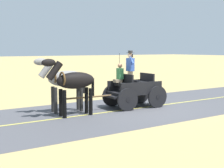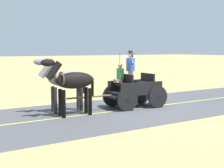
{
  "view_description": "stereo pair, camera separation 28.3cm",
  "coord_description": "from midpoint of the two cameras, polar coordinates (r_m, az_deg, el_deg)",
  "views": [
    {
      "loc": [
        -10.72,
        8.63,
        2.57
      ],
      "look_at": [
        0.35,
        1.24,
        1.1
      ],
      "focal_mm": 51.12,
      "sensor_mm": 36.0,
      "label": 1
    },
    {
      "loc": [
        -10.88,
        8.39,
        2.57
      ],
      "look_at": [
        0.35,
        1.24,
        1.1
      ],
      "focal_mm": 51.12,
      "sensor_mm": 36.0,
      "label": 2
    }
  ],
  "objects": [
    {
      "name": "horse_near_side",
      "position": [
        12.22,
        -7.67,
        0.4
      ],
      "size": [
        0.63,
        2.13,
        2.21
      ],
      "color": "black",
      "rests_on": "ground"
    },
    {
      "name": "road_surface",
      "position": [
        13.99,
        4.46,
        -4.29
      ],
      "size": [
        5.82,
        160.0,
        0.01
      ],
      "primitive_type": "cube",
      "color": "#4C4C51",
      "rests_on": "ground"
    },
    {
      "name": "ground_plane",
      "position": [
        13.99,
        4.46,
        -4.31
      ],
      "size": [
        200.0,
        200.0,
        0.0
      ],
      "primitive_type": "plane",
      "color": "tan"
    },
    {
      "name": "horse_drawn_carriage",
      "position": [
        14.06,
        3.2,
        -0.87
      ],
      "size": [
        1.58,
        4.52,
        2.5
      ],
      "color": "black",
      "rests_on": "ground"
    },
    {
      "name": "horse_off_side",
      "position": [
        13.07,
        -9.15,
        0.75
      ],
      "size": [
        0.74,
        2.14,
        2.21
      ],
      "color": "gray",
      "rests_on": "ground"
    },
    {
      "name": "road_centre_stripe",
      "position": [
        13.98,
        4.46,
        -4.27
      ],
      "size": [
        0.12,
        160.0,
        0.0
      ],
      "primitive_type": "cube",
      "color": "#DBCC4C",
      "rests_on": "road_surface"
    }
  ]
}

